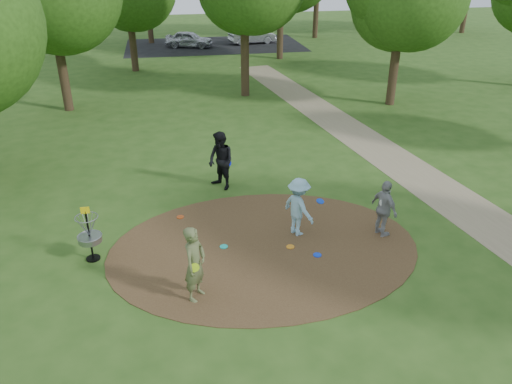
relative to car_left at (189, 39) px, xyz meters
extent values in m
plane|color=#2D5119|center=(0.05, -29.44, -0.62)|extent=(100.00, 100.00, 0.00)
cylinder|color=#47301C|center=(0.05, -29.44, -0.61)|extent=(8.40, 8.40, 0.02)
cube|color=#8C7A5B|center=(6.55, -27.44, -0.62)|extent=(7.55, 39.89, 0.01)
cube|color=black|center=(2.05, 0.56, -0.62)|extent=(14.00, 8.00, 0.01)
imported|color=#5A643A|center=(-1.91, -31.21, 0.31)|extent=(0.74, 0.81, 1.86)
cylinder|color=#C0F21A|center=(-1.93, -31.43, 0.36)|extent=(0.22, 0.06, 0.22)
imported|color=#92C2D9|center=(1.13, -28.89, 0.23)|extent=(1.06, 1.27, 1.71)
cylinder|color=blue|center=(1.73, -28.92, 0.37)|extent=(0.30, 0.30, 0.08)
imported|color=black|center=(-0.62, -25.54, 0.36)|extent=(1.14, 1.20, 1.96)
cylinder|color=#0D1AE9|center=(-0.38, -25.54, 0.25)|extent=(0.23, 0.12, 0.22)
imported|color=#949497|center=(3.43, -29.40, 0.21)|extent=(0.67, 1.06, 1.67)
cylinder|color=white|center=(3.35, -29.44, 0.45)|extent=(0.22, 0.07, 0.22)
cylinder|color=#18C1AD|center=(-1.03, -29.23, -0.59)|extent=(0.22, 0.22, 0.02)
cylinder|color=#0D37E6|center=(1.35, -30.09, -0.59)|extent=(0.22, 0.22, 0.02)
cylinder|color=#B84112|center=(-2.10, -27.37, -0.59)|extent=(0.22, 0.22, 0.02)
imported|color=#B3B4BB|center=(0.00, 0.00, 0.00)|extent=(3.93, 2.56, 1.24)
imported|color=#A9AAB1|center=(5.17, 0.71, 0.01)|extent=(3.99, 1.99, 1.26)
cylinder|color=orange|center=(0.75, -29.57, -0.59)|extent=(0.22, 0.22, 0.02)
cylinder|color=black|center=(-4.45, -29.14, 0.05)|extent=(0.05, 0.05, 1.35)
cylinder|color=black|center=(-4.45, -29.14, -0.60)|extent=(0.36, 0.36, 0.04)
cylinder|color=gray|center=(-4.45, -29.14, 0.00)|extent=(0.60, 0.60, 0.16)
torus|color=gray|center=(-4.45, -29.14, 0.08)|extent=(0.63, 0.63, 0.03)
torus|color=gray|center=(-4.45, -29.14, 0.63)|extent=(0.58, 0.58, 0.02)
cube|color=yellow|center=(-4.45, -29.14, 0.83)|extent=(0.22, 0.02, 0.18)
cylinder|color=#332316|center=(-6.95, -15.44, 1.28)|extent=(0.44, 0.44, 3.80)
cylinder|color=#332316|center=(2.05, -14.44, 1.47)|extent=(0.44, 0.44, 4.18)
cylinder|color=#332316|center=(9.05, -17.44, 1.18)|extent=(0.44, 0.44, 3.61)
sphere|color=#274913|center=(9.05, -17.44, 4.37)|extent=(5.02, 5.02, 5.02)
cylinder|color=#332316|center=(-3.95, -7.44, 1.09)|extent=(0.44, 0.44, 3.42)
cylinder|color=#332316|center=(6.05, -5.44, 1.56)|extent=(0.44, 0.44, 4.37)
camera|label=1|loc=(-2.27, -40.62, 6.79)|focal=35.00mm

